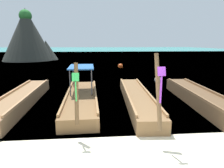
# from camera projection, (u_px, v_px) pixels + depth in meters

# --- Properties ---
(sea_water) EXTENTS (120.00, 120.00, 0.00)m
(sea_water) POSITION_uv_depth(u_px,v_px,m) (97.00, 51.00, 64.45)
(sea_water) COLOR teal
(sea_water) RESTS_ON ground
(longtail_boat_red_ribbon) EXTENTS (1.14, 6.85, 2.39)m
(longtail_boat_red_ribbon) POSITION_uv_depth(u_px,v_px,m) (21.00, 99.00, 8.89)
(longtail_boat_red_ribbon) COLOR olive
(longtail_boat_red_ribbon) RESTS_ON ground
(longtail_boat_green_ribbon) EXTENTS (1.53, 6.42, 2.25)m
(longtail_boat_green_ribbon) POSITION_uv_depth(u_px,v_px,m) (82.00, 98.00, 9.01)
(longtail_boat_green_ribbon) COLOR brown
(longtail_boat_green_ribbon) RESTS_ON ground
(longtail_boat_violet_ribbon) EXTENTS (1.43, 7.57, 2.54)m
(longtail_boat_violet_ribbon) POSITION_uv_depth(u_px,v_px,m) (137.00, 98.00, 9.24)
(longtail_boat_violet_ribbon) COLOR brown
(longtail_boat_violet_ribbon) RESTS_ON ground
(longtail_boat_pink_ribbon) EXTENTS (1.45, 7.06, 2.62)m
(longtail_boat_pink_ribbon) POSITION_uv_depth(u_px,v_px,m) (200.00, 98.00, 8.98)
(longtail_boat_pink_ribbon) COLOR brown
(longtail_boat_pink_ribbon) RESTS_ON ground
(karst_rock) EXTENTS (8.51, 7.93, 8.14)m
(karst_rock) POSITION_uv_depth(u_px,v_px,m) (29.00, 36.00, 31.28)
(karst_rock) COLOR #2D302B
(karst_rock) RESTS_ON ground
(mooring_buoy_near) EXTENTS (0.46, 0.46, 0.46)m
(mooring_buoy_near) POSITION_uv_depth(u_px,v_px,m) (158.00, 80.00, 13.91)
(mooring_buoy_near) COLOR white
(mooring_buoy_near) RESTS_ON sea_water
(mooring_buoy_far) EXTENTS (0.55, 0.55, 0.55)m
(mooring_buoy_far) POSITION_uv_depth(u_px,v_px,m) (120.00, 66.00, 21.59)
(mooring_buoy_far) COLOR #EA5119
(mooring_buoy_far) RESTS_ON sea_water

